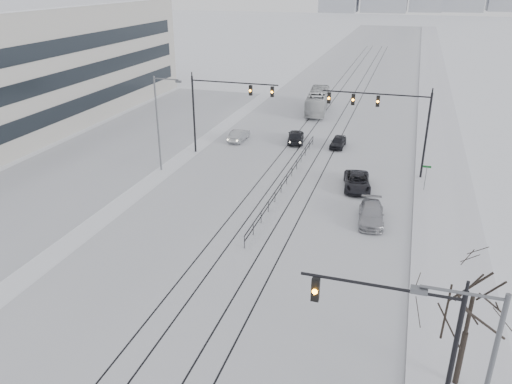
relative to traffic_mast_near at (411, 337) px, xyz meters
name	(u,v)px	position (x,y,z in m)	size (l,w,h in m)	color
road	(337,107)	(-10.79, 54.00, -4.55)	(22.00, 260.00, 0.02)	silver
sidewalk_east	(437,114)	(2.71, 54.00, -4.48)	(5.00, 260.00, 0.16)	silver
curb	(418,113)	(0.26, 54.00, -4.50)	(0.10, 260.00, 0.12)	gray
parking_strip	(121,147)	(-30.79, 29.00, -4.55)	(14.00, 60.00, 0.03)	silver
tram_rails	(309,150)	(-10.79, 34.00, -4.54)	(5.30, 180.00, 0.01)	black
traffic_mast_near	(411,337)	(0.00, 0.00, 0.00)	(6.10, 0.37, 7.00)	black
traffic_mast_ne	(390,115)	(-2.64, 29.00, 1.20)	(9.60, 0.37, 8.00)	black
traffic_mast_nw	(220,102)	(-19.31, 30.00, 1.01)	(9.10, 0.37, 8.00)	black
street_light_west	(160,118)	(-22.99, 24.00, 0.65)	(2.73, 0.25, 9.00)	#595B60
bare_tree	(471,304)	(2.41, 3.00, -0.07)	(4.40, 4.40, 6.10)	black
median_fence	(287,179)	(-10.79, 24.00, -4.04)	(0.06, 24.00, 1.00)	black
street_sign	(426,174)	(1.01, 26.00, -2.96)	(0.70, 0.06, 2.40)	#595B60
sedan_sb_inner	(296,136)	(-12.79, 36.22, -3.82)	(1.74, 4.33, 1.48)	black
sedan_sb_outer	(239,135)	(-19.10, 34.94, -3.91)	(1.38, 3.95, 1.30)	gray
sedan_nb_front	(357,182)	(-4.65, 24.86, -3.90)	(2.21, 4.78, 1.33)	black
sedan_nb_right	(371,214)	(-2.86, 18.65, -3.90)	(1.85, 4.55, 1.32)	#9C9DA3
sedan_nb_far	(338,142)	(-7.99, 35.91, -3.95)	(1.44, 3.59, 1.22)	black
box_truck	(318,101)	(-13.07, 50.57, -3.10)	(2.45, 10.48, 2.92)	silver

